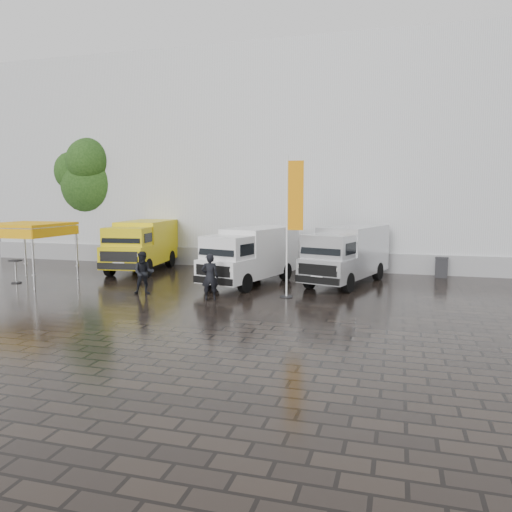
{
  "coord_description": "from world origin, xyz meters",
  "views": [
    {
      "loc": [
        4.46,
        -18.03,
        3.91
      ],
      "look_at": [
        -1.35,
        2.2,
        1.37
      ],
      "focal_mm": 35.0,
      "sensor_mm": 36.0,
      "label": 1
    }
  ],
  "objects_px": {
    "person_tent": "(144,273)",
    "van_silver": "(346,256)",
    "cocktail_table": "(16,272)",
    "person_front": "(210,277)",
    "wheelie_bin": "(442,267)",
    "flagpole": "(292,218)",
    "van_yellow": "(142,246)",
    "canopy_tent": "(26,227)",
    "van_white": "(251,256)"
  },
  "relations": [
    {
      "from": "person_tent",
      "to": "cocktail_table",
      "type": "bearing_deg",
      "value": 148.63
    },
    {
      "from": "flagpole",
      "to": "person_tent",
      "type": "bearing_deg",
      "value": -170.35
    },
    {
      "from": "van_yellow",
      "to": "wheelie_bin",
      "type": "bearing_deg",
      "value": 1.23
    },
    {
      "from": "flagpole",
      "to": "cocktail_table",
      "type": "xyz_separation_m",
      "value": [
        -12.6,
        -0.3,
        -2.55
      ]
    },
    {
      "from": "person_front",
      "to": "person_tent",
      "type": "distance_m",
      "value": 2.97
    },
    {
      "from": "canopy_tent",
      "to": "cocktail_table",
      "type": "relative_size",
      "value": 3.0
    },
    {
      "from": "van_white",
      "to": "person_tent",
      "type": "distance_m",
      "value": 4.86
    },
    {
      "from": "van_yellow",
      "to": "person_tent",
      "type": "distance_m",
      "value": 6.36
    },
    {
      "from": "flagpole",
      "to": "wheelie_bin",
      "type": "relative_size",
      "value": 5.51
    },
    {
      "from": "van_silver",
      "to": "canopy_tent",
      "type": "distance_m",
      "value": 14.33
    },
    {
      "from": "wheelie_bin",
      "to": "person_tent",
      "type": "bearing_deg",
      "value": -140.16
    },
    {
      "from": "canopy_tent",
      "to": "person_tent",
      "type": "distance_m",
      "value": 6.53
    },
    {
      "from": "van_yellow",
      "to": "flagpole",
      "type": "relative_size",
      "value": 1.03
    },
    {
      "from": "van_silver",
      "to": "person_front",
      "type": "xyz_separation_m",
      "value": [
        -4.58,
        -4.93,
        -0.39
      ]
    },
    {
      "from": "canopy_tent",
      "to": "flagpole",
      "type": "distance_m",
      "value": 12.06
    },
    {
      "from": "canopy_tent",
      "to": "van_white",
      "type": "bearing_deg",
      "value": 14.58
    },
    {
      "from": "van_white",
      "to": "wheelie_bin",
      "type": "xyz_separation_m",
      "value": [
        8.32,
        4.3,
        -0.75
      ]
    },
    {
      "from": "person_tent",
      "to": "canopy_tent",
      "type": "bearing_deg",
      "value": 146.57
    },
    {
      "from": "canopy_tent",
      "to": "flagpole",
      "type": "bearing_deg",
      "value": 0.58
    },
    {
      "from": "van_yellow",
      "to": "cocktail_table",
      "type": "distance_m",
      "value": 6.12
    },
    {
      "from": "van_silver",
      "to": "person_tent",
      "type": "xyz_separation_m",
      "value": [
        -7.53,
        -4.61,
        -0.41
      ]
    },
    {
      "from": "van_silver",
      "to": "flagpole",
      "type": "xyz_separation_m",
      "value": [
        -1.73,
        -3.63,
        1.8
      ]
    },
    {
      "from": "van_yellow",
      "to": "cocktail_table",
      "type": "xyz_separation_m",
      "value": [
        -3.68,
        -4.83,
        -0.77
      ]
    },
    {
      "from": "van_yellow",
      "to": "canopy_tent",
      "type": "relative_size",
      "value": 1.79
    },
    {
      "from": "van_yellow",
      "to": "van_silver",
      "type": "distance_m",
      "value": 10.69
    },
    {
      "from": "van_white",
      "to": "van_silver",
      "type": "bearing_deg",
      "value": 31.58
    },
    {
      "from": "person_front",
      "to": "person_tent",
      "type": "bearing_deg",
      "value": -25.05
    },
    {
      "from": "person_tent",
      "to": "van_white",
      "type": "bearing_deg",
      "value": 18.86
    },
    {
      "from": "van_white",
      "to": "person_front",
      "type": "relative_size",
      "value": 3.25
    },
    {
      "from": "person_front",
      "to": "person_tent",
      "type": "xyz_separation_m",
      "value": [
        -2.95,
        0.32,
        -0.02
      ]
    },
    {
      "from": "van_white",
      "to": "person_front",
      "type": "xyz_separation_m",
      "value": [
        -0.51,
        -3.71,
        -0.36
      ]
    },
    {
      "from": "canopy_tent",
      "to": "person_front",
      "type": "xyz_separation_m",
      "value": [
        9.2,
        -1.18,
        -1.65
      ]
    },
    {
      "from": "person_tent",
      "to": "van_silver",
      "type": "bearing_deg",
      "value": 5.93
    },
    {
      "from": "van_white",
      "to": "person_front",
      "type": "height_order",
      "value": "van_white"
    },
    {
      "from": "flagpole",
      "to": "wheelie_bin",
      "type": "height_order",
      "value": "flagpole"
    },
    {
      "from": "van_silver",
      "to": "canopy_tent",
      "type": "height_order",
      "value": "canopy_tent"
    },
    {
      "from": "van_silver",
      "to": "flagpole",
      "type": "distance_m",
      "value": 4.4
    },
    {
      "from": "van_yellow",
      "to": "van_silver",
      "type": "relative_size",
      "value": 0.96
    },
    {
      "from": "flagpole",
      "to": "person_front",
      "type": "height_order",
      "value": "flagpole"
    },
    {
      "from": "person_tent",
      "to": "wheelie_bin",
      "type": "bearing_deg",
      "value": 7.57
    },
    {
      "from": "van_silver",
      "to": "cocktail_table",
      "type": "distance_m",
      "value": 14.87
    },
    {
      "from": "van_yellow",
      "to": "person_tent",
      "type": "relative_size",
      "value": 3.27
    },
    {
      "from": "cocktail_table",
      "to": "person_tent",
      "type": "bearing_deg",
      "value": -5.81
    },
    {
      "from": "van_silver",
      "to": "canopy_tent",
      "type": "bearing_deg",
      "value": -148.19
    },
    {
      "from": "canopy_tent",
      "to": "wheelie_bin",
      "type": "height_order",
      "value": "canopy_tent"
    },
    {
      "from": "wheelie_bin",
      "to": "person_front",
      "type": "relative_size",
      "value": 0.56
    },
    {
      "from": "van_silver",
      "to": "person_tent",
      "type": "distance_m",
      "value": 8.84
    },
    {
      "from": "person_front",
      "to": "wheelie_bin",
      "type": "bearing_deg",
      "value": -156.64
    },
    {
      "from": "wheelie_bin",
      "to": "van_yellow",
      "type": "bearing_deg",
      "value": -165.02
    },
    {
      "from": "canopy_tent",
      "to": "person_front",
      "type": "distance_m",
      "value": 9.42
    }
  ]
}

